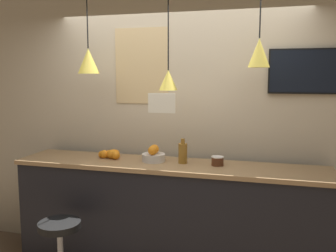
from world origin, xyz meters
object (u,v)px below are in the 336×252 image
spread_jar (218,161)px  mounted_tv (305,71)px  bar_stool (60,248)px  fruit_bowl (154,155)px  juice_bottle (183,153)px

spread_jar → mounted_tv: mounted_tv is taller
mounted_tv → bar_stool: bearing=-155.7°
fruit_bowl → mounted_tv: mounted_tv is taller
bar_stool → juice_bottle: 1.36m
bar_stool → spread_jar: spread_jar is taller
bar_stool → juice_bottle: size_ratio=2.72×
fruit_bowl → mounted_tv: 1.58m
juice_bottle → fruit_bowl: bearing=179.5°
fruit_bowl → spread_jar: size_ratio=1.96×
bar_stool → juice_bottle: (0.95, 0.60, 0.77)m
juice_bottle → mounted_tv: (1.05, 0.30, 0.75)m
spread_jar → juice_bottle: bearing=-180.0°
bar_stool → mounted_tv: size_ratio=1.00×
fruit_bowl → juice_bottle: 0.29m
spread_jar → mounted_tv: 1.13m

